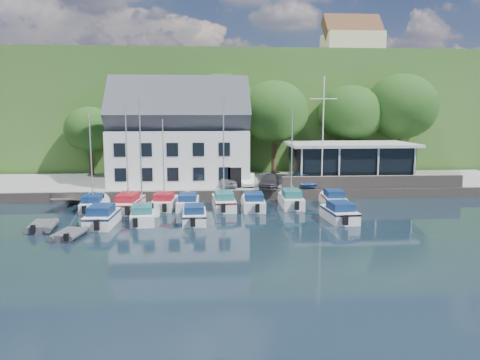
{
  "coord_description": "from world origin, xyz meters",
  "views": [
    {
      "loc": [
        -4.28,
        -32.71,
        8.65
      ],
      "look_at": [
        -1.24,
        9.0,
        2.3
      ],
      "focal_mm": 35.0,
      "sensor_mm": 36.0,
      "label": 1
    }
  ],
  "objects_px": {
    "boat_r1_5": "(254,201)",
    "dinghy_0": "(43,225)",
    "flagpole": "(323,133)",
    "boat_r2_1": "(141,168)",
    "club_pavilion": "(349,162)",
    "boat_r1_1": "(127,156)",
    "boat_r1_3": "(188,201)",
    "boat_r1_4": "(224,156)",
    "car_blue": "(303,180)",
    "boat_r1_0": "(91,162)",
    "boat_r2_2": "(194,213)",
    "car_dgrey": "(270,181)",
    "dinghy_1": "(69,233)",
    "boat_r2_0": "(102,215)",
    "boat_r2_4": "(339,211)",
    "car_silver": "(224,180)",
    "boat_r1_2": "(163,160)",
    "boat_r1_7": "(333,198)",
    "boat_r1_6": "(292,154)",
    "car_white": "(248,180)",
    "harbor_building": "(180,141)"
  },
  "relations": [
    {
      "from": "boat_r1_5",
      "to": "dinghy_0",
      "type": "distance_m",
      "value": 17.07
    },
    {
      "from": "flagpole",
      "to": "boat_r2_1",
      "type": "bearing_deg",
      "value": -150.92
    },
    {
      "from": "flagpole",
      "to": "boat_r2_1",
      "type": "xyz_separation_m",
      "value": [
        -16.23,
        -9.03,
        -2.13
      ]
    },
    {
      "from": "club_pavilion",
      "to": "boat_r2_1",
      "type": "height_order",
      "value": "boat_r2_1"
    },
    {
      "from": "boat_r1_1",
      "to": "boat_r1_5",
      "type": "height_order",
      "value": "boat_r1_1"
    },
    {
      "from": "boat_r1_3",
      "to": "boat_r1_4",
      "type": "bearing_deg",
      "value": -0.83
    },
    {
      "from": "car_blue",
      "to": "boat_r1_0",
      "type": "distance_m",
      "value": 20.32
    },
    {
      "from": "boat_r2_2",
      "to": "club_pavilion",
      "type": "bearing_deg",
      "value": 37.9
    },
    {
      "from": "club_pavilion",
      "to": "car_dgrey",
      "type": "height_order",
      "value": "club_pavilion"
    },
    {
      "from": "car_dgrey",
      "to": "boat_r1_4",
      "type": "bearing_deg",
      "value": -120.26
    },
    {
      "from": "dinghy_1",
      "to": "flagpole",
      "type": "bearing_deg",
      "value": 42.19
    },
    {
      "from": "boat_r2_0",
      "to": "boat_r2_2",
      "type": "xyz_separation_m",
      "value": [
        6.87,
        0.5,
        -0.1
      ]
    },
    {
      "from": "boat_r2_4",
      "to": "car_silver",
      "type": "bearing_deg",
      "value": 124.03
    },
    {
      "from": "club_pavilion",
      "to": "car_silver",
      "type": "xyz_separation_m",
      "value": [
        -13.51,
        -2.8,
        -1.4
      ]
    },
    {
      "from": "car_silver",
      "to": "dinghy_0",
      "type": "distance_m",
      "value": 18.25
    },
    {
      "from": "boat_r1_2",
      "to": "boat_r1_1",
      "type": "bearing_deg",
      "value": -162.55
    },
    {
      "from": "club_pavilion",
      "to": "boat_r1_7",
      "type": "bearing_deg",
      "value": -115.44
    },
    {
      "from": "car_dgrey",
      "to": "boat_r2_4",
      "type": "bearing_deg",
      "value": -54.23
    },
    {
      "from": "flagpole",
      "to": "boat_r1_0",
      "type": "relative_size",
      "value": 1.3
    },
    {
      "from": "car_blue",
      "to": "dinghy_0",
      "type": "bearing_deg",
      "value": -159.98
    },
    {
      "from": "boat_r1_4",
      "to": "flagpole",
      "type": "bearing_deg",
      "value": 20.77
    },
    {
      "from": "dinghy_0",
      "to": "dinghy_1",
      "type": "bearing_deg",
      "value": -48.6
    },
    {
      "from": "boat_r1_1",
      "to": "boat_r1_2",
      "type": "height_order",
      "value": "boat_r1_1"
    },
    {
      "from": "boat_r1_0",
      "to": "boat_r1_1",
      "type": "relative_size",
      "value": 0.89
    },
    {
      "from": "club_pavilion",
      "to": "boat_r2_4",
      "type": "relative_size",
      "value": 2.3
    },
    {
      "from": "boat_r1_5",
      "to": "boat_r1_0",
      "type": "bearing_deg",
      "value": 179.88
    },
    {
      "from": "boat_r2_1",
      "to": "boat_r1_6",
      "type": "bearing_deg",
      "value": 15.94
    },
    {
      "from": "boat_r1_0",
      "to": "boat_r1_1",
      "type": "bearing_deg",
      "value": -12.66
    },
    {
      "from": "boat_r1_2",
      "to": "boat_r2_0",
      "type": "distance_m",
      "value": 7.92
    },
    {
      "from": "car_blue",
      "to": "boat_r2_0",
      "type": "xyz_separation_m",
      "value": [
        -17.52,
        -10.72,
        -0.86
      ]
    },
    {
      "from": "car_dgrey",
      "to": "boat_r1_0",
      "type": "xyz_separation_m",
      "value": [
        -16.04,
        -4.75,
        2.51
      ]
    },
    {
      "from": "dinghy_0",
      "to": "dinghy_1",
      "type": "xyz_separation_m",
      "value": [
        2.52,
        -2.34,
        -0.03
      ]
    },
    {
      "from": "flagpole",
      "to": "boat_r2_1",
      "type": "distance_m",
      "value": 18.69
    },
    {
      "from": "boat_r1_3",
      "to": "boat_r2_0",
      "type": "distance_m",
      "value": 8.31
    },
    {
      "from": "car_blue",
      "to": "boat_r1_5",
      "type": "relative_size",
      "value": 0.63
    },
    {
      "from": "boat_r1_1",
      "to": "boat_r1_5",
      "type": "bearing_deg",
      "value": 6.47
    },
    {
      "from": "car_silver",
      "to": "boat_r2_4",
      "type": "relative_size",
      "value": 0.67
    },
    {
      "from": "car_silver",
      "to": "boat_r1_7",
      "type": "xyz_separation_m",
      "value": [
        9.62,
        -5.37,
        -0.9
      ]
    },
    {
      "from": "dinghy_0",
      "to": "car_blue",
      "type": "bearing_deg",
      "value": 22.9
    },
    {
      "from": "boat_r1_1",
      "to": "car_white",
      "type": "bearing_deg",
      "value": 37.9
    },
    {
      "from": "car_silver",
      "to": "flagpole",
      "type": "height_order",
      "value": "flagpole"
    },
    {
      "from": "boat_r1_5",
      "to": "boat_r2_4",
      "type": "relative_size",
      "value": 1.04
    },
    {
      "from": "boat_r2_4",
      "to": "boat_r2_0",
      "type": "bearing_deg",
      "value": 176.17
    },
    {
      "from": "boat_r1_3",
      "to": "harbor_building",
      "type": "bearing_deg",
      "value": 98.94
    },
    {
      "from": "boat_r2_1",
      "to": "car_white",
      "type": "bearing_deg",
      "value": 43.82
    },
    {
      "from": "car_silver",
      "to": "boat_r2_1",
      "type": "xyz_separation_m",
      "value": [
        -6.7,
        -10.28,
        2.61
      ]
    },
    {
      "from": "boat_r2_1",
      "to": "dinghy_0",
      "type": "relative_size",
      "value": 2.73
    },
    {
      "from": "club_pavilion",
      "to": "boat_r2_0",
      "type": "xyz_separation_m",
      "value": [
        -23.11,
        -13.8,
        -2.27
      ]
    },
    {
      "from": "boat_r2_0",
      "to": "dinghy_1",
      "type": "height_order",
      "value": "boat_r2_0"
    },
    {
      "from": "boat_r1_2",
      "to": "boat_r1_5",
      "type": "height_order",
      "value": "boat_r1_2"
    }
  ]
}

